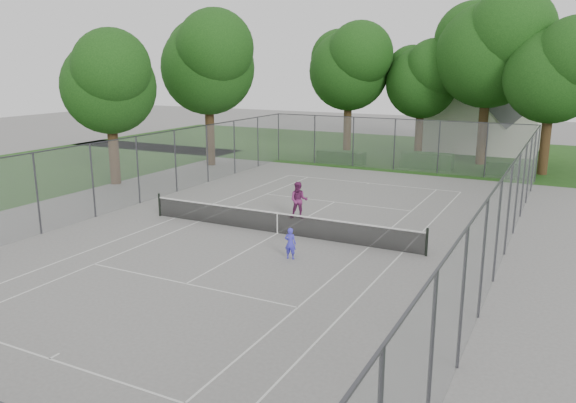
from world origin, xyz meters
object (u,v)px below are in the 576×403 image
at_px(tennis_net, 277,222).
at_px(house, 486,99).
at_px(girl_player, 290,243).
at_px(woman_player, 299,200).

xyz_separation_m(tennis_net, house, (4.03, 29.28, 3.81)).
relative_size(girl_player, woman_player, 0.68).
bearing_deg(house, woman_player, -99.10).
relative_size(tennis_net, woman_player, 7.29).
bearing_deg(woman_player, tennis_net, -106.16).
xyz_separation_m(house, girl_player, (-2.08, -31.89, -3.72)).
relative_size(house, woman_player, 6.09).
height_order(house, girl_player, house).
relative_size(tennis_net, girl_player, 10.75).
height_order(tennis_net, house, house).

